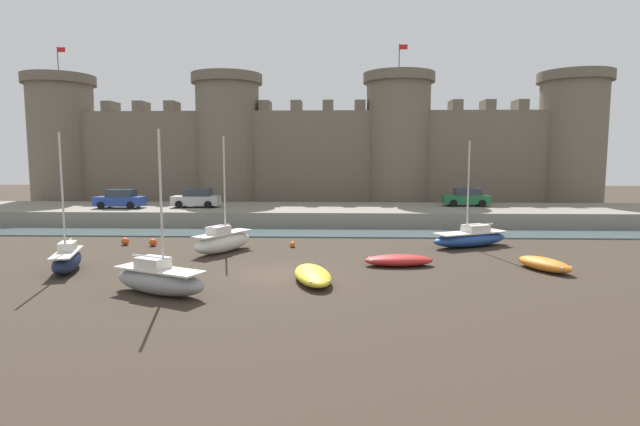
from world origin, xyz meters
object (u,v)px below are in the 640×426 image
at_px(sailboat_foreground_left, 67,259).
at_px(rowboat_foreground_centre, 399,260).
at_px(mooring_buoy_mid_mud, 125,241).
at_px(mooring_buoy_off_centre, 292,244).
at_px(sailboat_midflat_centre, 471,238).
at_px(car_quay_west, 466,197).
at_px(rowboat_midflat_left, 313,275).
at_px(car_quay_centre_west, 196,198).
at_px(rowboat_near_channel_left, 544,264).
at_px(car_quay_centre_east, 120,199).
at_px(sailboat_foreground_right, 223,241).
at_px(sailboat_near_channel_right, 159,279).
at_px(mooring_buoy_near_channel, 153,242).

height_order(sailboat_foreground_left, rowboat_foreground_centre, sailboat_foreground_left).
bearing_deg(mooring_buoy_mid_mud, mooring_buoy_off_centre, -2.14).
xyz_separation_m(sailboat_midflat_centre, rowboat_foreground_centre, (-5.25, -5.91, -0.25)).
bearing_deg(mooring_buoy_mid_mud, car_quay_west, 29.17).
relative_size(rowboat_midflat_left, mooring_buoy_mid_mud, 8.59).
bearing_deg(car_quay_centre_west, mooring_buoy_mid_mud, -96.00).
xyz_separation_m(rowboat_near_channel_left, mooring_buoy_off_centre, (-13.15, 6.09, -0.16)).
bearing_deg(car_quay_centre_west, car_quay_centre_east, -171.79).
bearing_deg(sailboat_foreground_left, sailboat_foreground_right, 38.87).
bearing_deg(sailboat_foreground_right, rowboat_midflat_left, -50.82).
bearing_deg(sailboat_foreground_left, rowboat_near_channel_left, 2.49).
bearing_deg(sailboat_foreground_left, car_quay_centre_west, 87.28).
relative_size(sailboat_midflat_centre, rowboat_foreground_centre, 1.81).
bearing_deg(sailboat_near_channel_right, mooring_buoy_near_channel, 111.69).
height_order(sailboat_foreground_left, mooring_buoy_mid_mud, sailboat_foreground_left).
xyz_separation_m(car_quay_centre_west, car_quay_centre_east, (-6.42, -0.93, 0.00)).
bearing_deg(car_quay_centre_east, mooring_buoy_off_centre, -35.74).
bearing_deg(sailboat_midflat_centre, rowboat_foreground_centre, -131.60).
distance_m(rowboat_foreground_centre, mooring_buoy_off_centre, 8.01).
xyz_separation_m(rowboat_near_channel_left, sailboat_foreground_right, (-17.14, 4.25, 0.35)).
distance_m(mooring_buoy_near_channel, car_quay_west, 27.56).
relative_size(sailboat_near_channel_right, sailboat_foreground_right, 0.98).
bearing_deg(sailboat_near_channel_right, rowboat_midflat_left, 19.81).
xyz_separation_m(rowboat_near_channel_left, rowboat_foreground_centre, (-7.13, 0.81, -0.03)).
distance_m(sailboat_midflat_centre, car_quay_centre_west, 24.03).
relative_size(rowboat_foreground_centre, car_quay_centre_east, 0.90).
distance_m(rowboat_near_channel_left, mooring_buoy_near_channel, 22.94).
bearing_deg(rowboat_foreground_centre, mooring_buoy_near_channel, 160.17).
bearing_deg(sailboat_foreground_right, sailboat_near_channel_right, -93.08).
bearing_deg(rowboat_foreground_centre, sailboat_midflat_centre, 48.40).
relative_size(sailboat_near_channel_right, rowboat_midflat_left, 1.60).
bearing_deg(mooring_buoy_near_channel, car_quay_centre_west, 93.08).
relative_size(mooring_buoy_near_channel, car_quay_centre_east, 0.12).
bearing_deg(mooring_buoy_off_centre, rowboat_foreground_centre, -41.31).
height_order(rowboat_foreground_centre, rowboat_midflat_left, rowboat_midflat_left).
relative_size(sailboat_foreground_left, mooring_buoy_off_centre, 18.85).
distance_m(rowboat_near_channel_left, sailboat_near_channel_right, 18.33).
distance_m(sailboat_near_channel_right, mooring_buoy_near_channel, 12.05).
relative_size(sailboat_near_channel_right, car_quay_centre_east, 1.64).
bearing_deg(mooring_buoy_off_centre, mooring_buoy_mid_mud, 177.86).
bearing_deg(sailboat_foreground_right, mooring_buoy_mid_mud, 161.88).
xyz_separation_m(rowboat_midflat_left, car_quay_centre_east, (-17.75, 20.39, 1.71)).
bearing_deg(rowboat_midflat_left, rowboat_near_channel_left, 13.58).
relative_size(sailboat_foreground_left, rowboat_foreground_centre, 1.86).
height_order(sailboat_foreground_left, mooring_buoy_near_channel, sailboat_foreground_left).
bearing_deg(rowboat_near_channel_left, sailboat_foreground_right, 166.08).
bearing_deg(car_quay_centre_east, rowboat_near_channel_left, -31.14).
height_order(sailboat_foreground_left, rowboat_midflat_left, sailboat_foreground_left).
xyz_separation_m(sailboat_midflat_centre, car_quay_centre_east, (-27.29, 10.91, 1.49)).
xyz_separation_m(sailboat_near_channel_right, mooring_buoy_off_centre, (4.49, 11.09, -0.46)).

